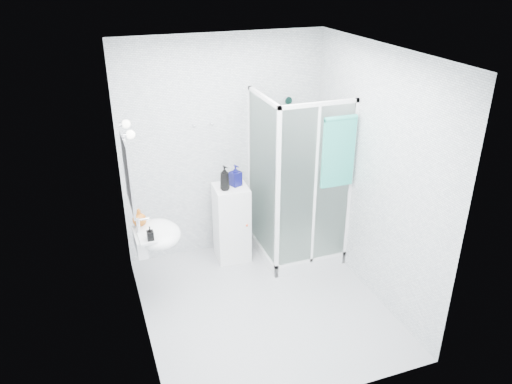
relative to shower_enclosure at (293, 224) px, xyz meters
name	(u,v)px	position (x,y,z in m)	size (l,w,h in m)	color
room	(264,193)	(-0.67, -0.77, 0.85)	(2.40, 2.60, 2.60)	white
shower_enclosure	(293,224)	(0.00, 0.00, 0.00)	(0.90, 0.95, 2.00)	white
wall_basin	(155,235)	(-1.66, -0.32, 0.35)	(0.46, 0.56, 0.35)	white
mirror	(127,173)	(-1.85, -0.32, 1.05)	(0.02, 0.60, 0.70)	white
vanity_lights	(128,129)	(-1.80, -0.32, 1.47)	(0.10, 0.40, 0.08)	silver
wall_hooks	(203,125)	(-0.92, 0.49, 1.17)	(0.23, 0.06, 0.03)	silver
storage_cabinet	(232,223)	(-0.69, 0.24, 0.02)	(0.40, 0.42, 0.93)	white
hand_towel	(339,150)	(0.31, -0.40, 1.03)	(0.37, 0.05, 0.78)	teal
shampoo_bottle_a	(225,178)	(-0.77, 0.20, 0.63)	(0.11, 0.11, 0.29)	black
shampoo_bottle_b	(236,175)	(-0.62, 0.27, 0.61)	(0.11, 0.12, 0.25)	#0E0E55
soap_dispenser_orange	(139,217)	(-1.78, -0.18, 0.51)	(0.14, 0.14, 0.18)	#B35B15
soap_dispenser_black	(150,233)	(-1.72, -0.51, 0.49)	(0.06, 0.07, 0.14)	black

